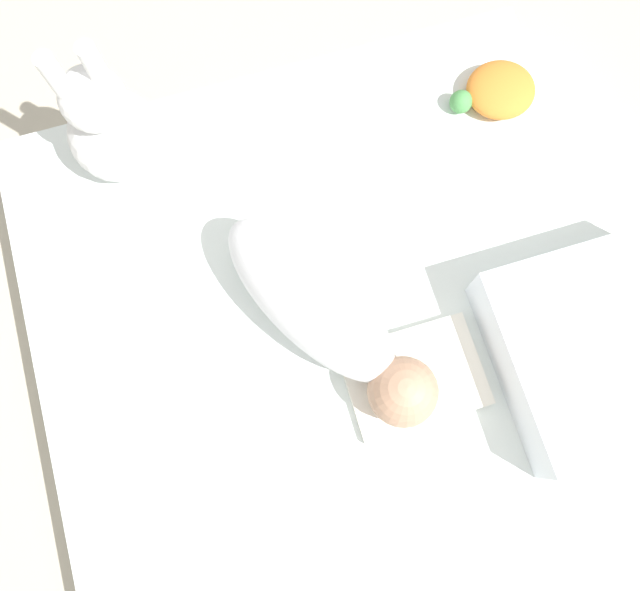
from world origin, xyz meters
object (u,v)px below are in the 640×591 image
(swaddled_baby, at_px, (324,313))
(pillow, at_px, (596,349))
(turtle_plush, at_px, (497,91))
(bunny_plush, at_px, (111,127))

(swaddled_baby, xyz_separation_m, pillow, (-0.45, 0.20, -0.03))
(turtle_plush, bearing_deg, swaddled_baby, 36.51)
(turtle_plush, bearing_deg, pillow, 86.79)
(swaddled_baby, distance_m, turtle_plush, 0.60)
(pillow, height_order, turtle_plush, pillow)
(swaddled_baby, bearing_deg, turtle_plush, 98.71)
(swaddled_baby, distance_m, bunny_plush, 0.53)
(swaddled_baby, bearing_deg, pillow, 38.25)
(pillow, distance_m, bunny_plush, 0.98)
(bunny_plush, height_order, turtle_plush, bunny_plush)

